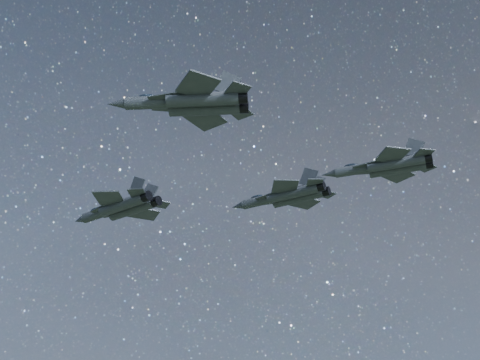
# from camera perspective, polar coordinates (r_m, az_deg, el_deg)

# --- Properties ---
(jet_lead) EXTENTS (18.96, 12.55, 4.84)m
(jet_lead) POSITION_cam_1_polar(r_m,az_deg,el_deg) (91.18, -12.01, -2.74)
(jet_lead) COLOR #2E3439
(jet_left) EXTENTS (18.10, 12.23, 4.56)m
(jet_left) POSITION_cam_1_polar(r_m,az_deg,el_deg) (90.79, 4.85, -1.61)
(jet_left) COLOR #2E3439
(jet_right) EXTENTS (18.75, 12.97, 4.71)m
(jet_right) POSITION_cam_1_polar(r_m,az_deg,el_deg) (70.59, -4.92, 7.84)
(jet_right) COLOR #2E3439
(jet_slot) EXTENTS (16.52, 11.54, 4.16)m
(jet_slot) POSITION_cam_1_polar(r_m,az_deg,el_deg) (82.74, 14.71, 1.38)
(jet_slot) COLOR #2E3439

